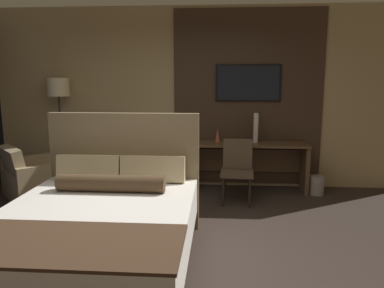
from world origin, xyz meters
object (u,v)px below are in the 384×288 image
armchair_by_window (38,179)px  vase_tall (256,128)px  desk_chair (237,165)px  desk (247,158)px  vase_short (218,135)px  tv (248,83)px  waste_bin (316,185)px  bed (99,231)px  floor_lamp (59,96)px

armchair_by_window → vase_tall: (3.19, 0.57, 0.71)m
armchair_by_window → desk_chair: bearing=-134.3°
desk → vase_short: 0.57m
tv → vase_short: 0.93m
desk_chair → waste_bin: bearing=22.2°
desk → waste_bin: 1.10m
bed → desk: bed is taller
tv → vase_tall: bearing=-55.1°
desk_chair → vase_short: 0.72m
floor_lamp → vase_tall: size_ratio=3.81×
floor_lamp → vase_tall: 3.08m
floor_lamp → vase_short: bearing=0.1°
tv → floor_lamp: size_ratio=0.58×
bed → vase_tall: 3.10m
desk_chair → floor_lamp: 2.95m
desk_chair → waste_bin: (1.20, 0.39, -0.38)m
armchair_by_window → desk: bearing=-123.9°
desk_chair → desk: bearing=76.5°
desk_chair → vase_tall: (0.30, 0.58, 0.45)m
vase_short → waste_bin: (1.48, -0.18, -0.71)m
tv → desk_chair: bearing=-103.2°
desk_chair → armchair_by_window: (-2.90, 0.01, -0.26)m
bed → desk: (1.51, 2.54, 0.15)m
bed → tv: tv is taller
vase_tall → desk: bearing=-171.7°
tv → vase_short: bearing=-158.9°
armchair_by_window → floor_lamp: size_ratio=0.71×
desk → armchair_by_window: (-3.07, -0.56, -0.25)m
bed → floor_lamp: bearing=119.0°
vase_tall → vase_short: (-0.58, -0.01, -0.12)m
bed → vase_short: 2.81m
vase_short → waste_bin: 1.65m
desk → armchair_by_window: 3.13m
desk_chair → waste_bin: 1.32m
bed → floor_lamp: floor_lamp is taller
vase_tall → bed: bearing=-122.5°
vase_short → waste_bin: size_ratio=0.76×
desk → armchair_by_window: size_ratio=1.46×
floor_lamp → waste_bin: size_ratio=6.13×
floor_lamp → vase_short: 2.53m
bed → vase_short: bed is taller
desk → vase_short: size_ratio=8.43×
bed → armchair_by_window: size_ratio=1.78×
desk → desk_chair: desk_chair is taller
tv → vase_tall: tv is taller
desk_chair → armchair_by_window: 2.91m
desk → vase_short: bearing=178.5°
bed → desk: bearing=59.3°
armchair_by_window → vase_short: size_ratio=5.76×
bed → armchair_by_window: (-1.56, 1.99, -0.09)m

